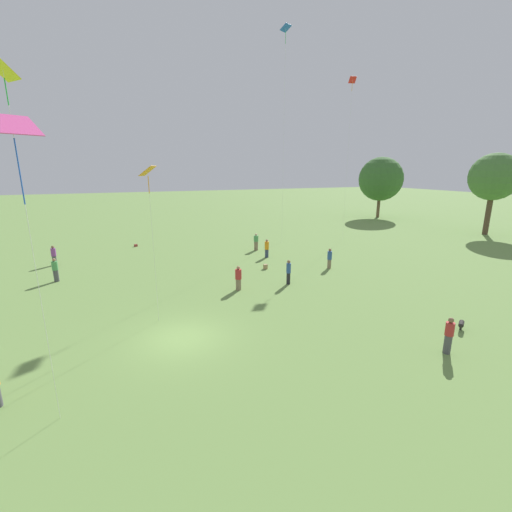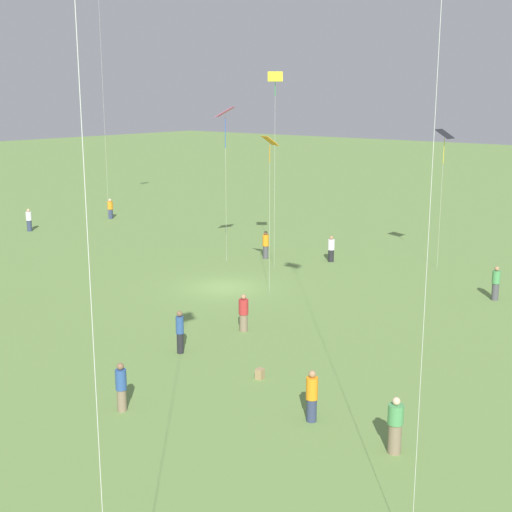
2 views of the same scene
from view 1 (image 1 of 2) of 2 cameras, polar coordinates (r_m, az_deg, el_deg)
ground_plane at (r=17.91m, az=-12.16°, el=-13.22°), size 240.00×240.00×0.00m
tree_0 at (r=63.57m, az=20.08°, el=11.94°), size 7.36×7.36×10.24m
tree_1 at (r=52.70m, az=34.91°, el=10.72°), size 5.80×5.80×10.18m
person_0 at (r=29.56m, az=-30.45°, el=-2.03°), size 0.42×0.42×1.79m
person_2 at (r=29.54m, az=12.16°, el=-0.42°), size 0.53×0.53×1.71m
person_3 at (r=24.98m, az=5.44°, el=-2.67°), size 0.46×0.46×1.81m
person_4 at (r=23.76m, az=-2.95°, el=-3.73°), size 0.60×0.60×1.72m
person_7 at (r=34.69m, az=-30.64°, el=0.07°), size 0.55×0.55×1.74m
person_8 at (r=18.12m, az=29.46°, el=-11.48°), size 0.50×0.50×1.74m
person_9 at (r=35.38m, az=0.01°, el=2.34°), size 0.61×0.61×1.78m
person_10 at (r=32.50m, az=1.81°, el=1.27°), size 0.50×0.50×1.76m
kite_0 at (r=11.93m, az=-35.42°, el=16.31°), size 1.51×1.57×9.66m
kite_1 at (r=18.37m, az=-17.54°, el=12.45°), size 1.03×0.96×8.34m
kite_2 at (r=40.89m, az=4.93°, el=31.87°), size 1.17×1.22×22.19m
kite_3 at (r=42.11m, az=15.66°, el=24.66°), size 0.62×0.83×17.77m
kite_5 at (r=15.53m, az=-36.28°, el=21.94°), size 1.10×1.06×11.71m
dog_0 at (r=21.06m, az=31.01°, el=-9.74°), size 0.56×0.69×0.49m
picnic_bag_0 at (r=39.49m, az=-19.40°, el=1.68°), size 0.38×0.39×0.25m
picnic_bag_1 at (r=28.88m, az=1.58°, el=-1.78°), size 0.31×0.32×0.40m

